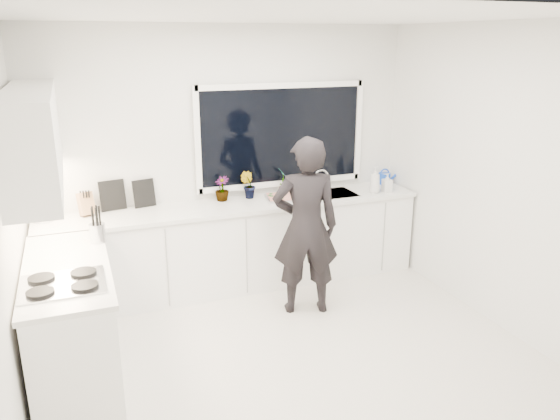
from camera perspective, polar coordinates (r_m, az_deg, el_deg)
name	(u,v)px	position (r m, az deg, el deg)	size (l,w,h in m)	color
floor	(289,354)	(4.78, 0.96, -14.86)	(4.00, 3.50, 0.02)	beige
wall_back	(228,157)	(5.84, -5.48, 5.54)	(4.00, 0.02, 2.70)	white
wall_left	(2,232)	(3.96, -27.02, -2.09)	(0.02, 3.50, 2.70)	white
wall_right	(497,178)	(5.29, 21.71, 3.12)	(0.02, 3.50, 2.70)	white
ceiling	(291,14)	(4.05, 1.16, 19.77)	(4.00, 3.50, 0.02)	white
window	(282,135)	(5.95, 0.17, 7.81)	(1.80, 0.02, 1.00)	black
base_cabinets_back	(238,247)	(5.81, -4.39, -3.87)	(3.92, 0.58, 0.88)	white
base_cabinets_left	(73,323)	(4.61, -20.82, -11.00)	(0.58, 1.60, 0.88)	white
countertop_back	(237,206)	(5.65, -4.47, 0.45)	(3.94, 0.62, 0.04)	silver
countertop_left	(66,269)	(4.42, -21.45, -5.72)	(0.62, 1.60, 0.04)	silver
upper_cabinets	(34,136)	(4.51, -24.35, 7.03)	(0.34, 2.10, 0.70)	white
sink	(329,198)	(6.04, 5.10, 1.25)	(0.58, 0.42, 0.14)	silver
faucet	(321,180)	(6.17, 4.32, 3.16)	(0.03, 0.03, 0.22)	silver
stovetop	(63,283)	(4.08, -21.75, -7.13)	(0.56, 0.48, 0.03)	black
person	(306,227)	(5.13, 2.69, -1.76)	(0.63, 0.41, 1.72)	black
pizza_tray	(288,198)	(5.79, 0.79, 1.30)	(0.45, 0.33, 0.03)	silver
pizza	(288,196)	(5.79, 0.80, 1.46)	(0.41, 0.30, 0.01)	#B51824
watering_can	(384,178)	(6.52, 10.85, 3.27)	(0.14, 0.14, 0.13)	blue
paper_towel_roll	(42,208)	(5.51, -23.59, 0.20)	(0.11, 0.11, 0.26)	white
knife_block	(86,205)	(5.55, -19.60, 0.54)	(0.13, 0.10, 0.22)	olive
utensil_crock	(97,233)	(4.80, -18.53, -2.27)	(0.13, 0.13, 0.16)	#BCBBC0
picture_frame_large	(144,193)	(5.67, -14.02, 1.72)	(0.22, 0.02, 0.28)	black
picture_frame_small	(112,195)	(5.64, -17.10, 1.49)	(0.25, 0.02, 0.30)	black
herb_plants	(250,185)	(5.82, -3.20, 2.60)	(0.86, 0.21, 0.29)	#26662D
soap_bottles	(379,181)	(6.11, 10.31, 3.00)	(0.28, 0.15, 0.29)	#D8BF66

